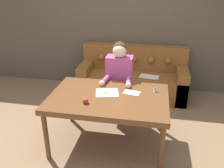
{
  "coord_description": "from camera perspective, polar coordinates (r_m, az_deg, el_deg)",
  "views": [
    {
      "loc": [
        0.63,
        -2.58,
        2.08
      ],
      "look_at": [
        0.13,
        0.16,
        0.82
      ],
      "focal_mm": 38.0,
      "sensor_mm": 36.0,
      "label": 1
    }
  ],
  "objects": [
    {
      "name": "ground_plane",
      "position": [
        3.37,
        -2.67,
        -13.81
      ],
      "size": [
        16.0,
        16.0,
        0.0
      ],
      "primitive_type": "plane",
      "color": "#846647"
    },
    {
      "name": "pin_cushion",
      "position": [
        2.81,
        -6.37,
        -4.06
      ],
      "size": [
        0.07,
        0.07,
        0.07
      ],
      "color": "#4C3828",
      "rests_on": "dining_table"
    },
    {
      "name": "pattern_paper_main",
      "position": [
        3.05,
        -1.17,
        -2.08
      ],
      "size": [
        0.34,
        0.31,
        0.0
      ],
      "color": "beige",
      "rests_on": "dining_table"
    },
    {
      "name": "scissors",
      "position": [
        3.04,
        -1.1,
        -2.25
      ],
      "size": [
        0.19,
        0.14,
        0.01
      ],
      "color": "silver",
      "rests_on": "dining_table"
    },
    {
      "name": "wall_back",
      "position": [
        4.65,
        2.59,
        14.61
      ],
      "size": [
        8.0,
        0.06,
        2.6
      ],
      "color": "brown",
      "rests_on": "ground_plane"
    },
    {
      "name": "couch",
      "position": [
        4.54,
        5.02,
        1.45
      ],
      "size": [
        1.97,
        0.76,
        0.92
      ],
      "color": "brown",
      "rests_on": "ground_plane"
    },
    {
      "name": "thread_spool",
      "position": [
        3.13,
        10.35,
        -1.42
      ],
      "size": [
        0.04,
        0.04,
        0.05
      ],
      "color": "beige",
      "rests_on": "dining_table"
    },
    {
      "name": "person",
      "position": [
        3.59,
        1.75,
        0.44
      ],
      "size": [
        0.45,
        0.56,
        1.25
      ],
      "color": "#33281E",
      "rests_on": "ground_plane"
    },
    {
      "name": "dining_table",
      "position": [
        3.0,
        -0.85,
        -4.0
      ],
      "size": [
        1.48,
        0.99,
        0.72
      ],
      "color": "brown",
      "rests_on": "ground_plane"
    },
    {
      "name": "pattern_paper_offcut",
      "position": [
        3.06,
        4.78,
        -2.07
      ],
      "size": [
        0.23,
        0.17,
        0.0
      ],
      "color": "beige",
      "rests_on": "dining_table"
    }
  ]
}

